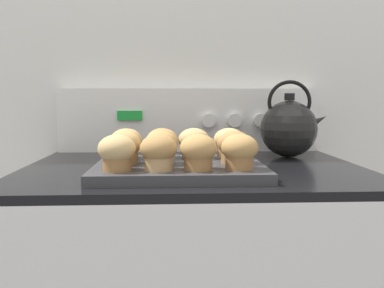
{
  "coord_description": "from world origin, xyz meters",
  "views": [
    {
      "loc": [
        -0.05,
        -0.66,
        1.05
      ],
      "look_at": [
        -0.01,
        0.21,
        0.95
      ],
      "focal_mm": 38.0,
      "sensor_mm": 36.0,
      "label": 1
    }
  ],
  "objects_px": {
    "muffin_r1_c0": "(124,147)",
    "muffin_r2_c2": "(194,143)",
    "muffin_r2_c0": "(126,143)",
    "tea_kettle": "(289,128)",
    "muffin_r2_c3": "(229,142)",
    "muffin_r1_c1": "(161,147)",
    "muffin_r2_c1": "(162,143)",
    "muffin_pan": "(179,169)",
    "muffin_r0_c0": "(117,152)",
    "muffin_r0_c2": "(200,152)",
    "muffin_r0_c1": "(159,152)",
    "muffin_r0_c3": "(240,151)",
    "muffin_r1_c3": "(234,146)"
  },
  "relations": [
    {
      "from": "muffin_r2_c1",
      "to": "tea_kettle",
      "type": "relative_size",
      "value": 0.35
    },
    {
      "from": "muffin_r2_c2",
      "to": "muffin_r2_c1",
      "type": "bearing_deg",
      "value": -179.72
    },
    {
      "from": "muffin_r2_c2",
      "to": "muffin_r0_c1",
      "type": "bearing_deg",
      "value": -115.77
    },
    {
      "from": "muffin_r2_c0",
      "to": "muffin_r2_c2",
      "type": "relative_size",
      "value": 1.0
    },
    {
      "from": "muffin_r0_c1",
      "to": "muffin_r2_c3",
      "type": "xyz_separation_m",
      "value": [
        0.16,
        0.16,
        0.0
      ]
    },
    {
      "from": "muffin_r1_c1",
      "to": "muffin_r2_c0",
      "type": "relative_size",
      "value": 1.0
    },
    {
      "from": "muffin_r1_c3",
      "to": "muffin_r2_c3",
      "type": "height_order",
      "value": "same"
    },
    {
      "from": "muffin_r0_c3",
      "to": "muffin_r2_c0",
      "type": "xyz_separation_m",
      "value": [
        -0.24,
        0.16,
        0.0
      ]
    },
    {
      "from": "muffin_r1_c0",
      "to": "muffin_r2_c1",
      "type": "height_order",
      "value": "same"
    },
    {
      "from": "muffin_r0_c0",
      "to": "muffin_r2_c1",
      "type": "xyz_separation_m",
      "value": [
        0.08,
        0.16,
        0.0
      ]
    },
    {
      "from": "muffin_r2_c0",
      "to": "muffin_r0_c3",
      "type": "bearing_deg",
      "value": -33.19
    },
    {
      "from": "muffin_r2_c3",
      "to": "muffin_r1_c1",
      "type": "bearing_deg",
      "value": -152.6
    },
    {
      "from": "muffin_r0_c2",
      "to": "muffin_r0_c1",
      "type": "bearing_deg",
      "value": 179.81
    },
    {
      "from": "muffin_r1_c0",
      "to": "muffin_r1_c3",
      "type": "relative_size",
      "value": 1.0
    },
    {
      "from": "muffin_r0_c0",
      "to": "muffin_r0_c1",
      "type": "height_order",
      "value": "same"
    },
    {
      "from": "muffin_r2_c2",
      "to": "muffin_r0_c3",
      "type": "bearing_deg",
      "value": -63.25
    },
    {
      "from": "muffin_r1_c3",
      "to": "muffin_r2_c2",
      "type": "relative_size",
      "value": 1.0
    },
    {
      "from": "muffin_r0_c2",
      "to": "muffin_r1_c0",
      "type": "xyz_separation_m",
      "value": [
        -0.16,
        0.08,
        0.0
      ]
    },
    {
      "from": "muffin_r2_c0",
      "to": "muffin_r2_c1",
      "type": "bearing_deg",
      "value": 1.81
    },
    {
      "from": "muffin_pan",
      "to": "muffin_r1_c3",
      "type": "bearing_deg",
      "value": -0.01
    },
    {
      "from": "muffin_r1_c3",
      "to": "muffin_r2_c3",
      "type": "distance_m",
      "value": 0.08
    },
    {
      "from": "muffin_r1_c0",
      "to": "muffin_r1_c1",
      "type": "xyz_separation_m",
      "value": [
        0.08,
        -0.0,
        0.0
      ]
    },
    {
      "from": "muffin_r0_c3",
      "to": "muffin_r1_c3",
      "type": "bearing_deg",
      "value": 89.45
    },
    {
      "from": "muffin_r0_c2",
      "to": "muffin_r1_c3",
      "type": "relative_size",
      "value": 1.0
    },
    {
      "from": "muffin_r1_c1",
      "to": "muffin_r2_c3",
      "type": "height_order",
      "value": "same"
    },
    {
      "from": "muffin_r0_c1",
      "to": "muffin_r2_c1",
      "type": "xyz_separation_m",
      "value": [
        0.0,
        0.16,
        0.0
      ]
    },
    {
      "from": "muffin_pan",
      "to": "muffin_r1_c3",
      "type": "distance_m",
      "value": 0.13
    },
    {
      "from": "muffin_r0_c2",
      "to": "muffin_r2_c3",
      "type": "bearing_deg",
      "value": 63.53
    },
    {
      "from": "muffin_r1_c0",
      "to": "muffin_r2_c2",
      "type": "relative_size",
      "value": 1.0
    },
    {
      "from": "muffin_r0_c2",
      "to": "muffin_r2_c0",
      "type": "xyz_separation_m",
      "value": [
        -0.16,
        0.16,
        0.0
      ]
    },
    {
      "from": "muffin_r0_c3",
      "to": "muffin_r0_c0",
      "type": "bearing_deg",
      "value": -179.03
    },
    {
      "from": "muffin_r0_c3",
      "to": "muffin_r0_c2",
      "type": "bearing_deg",
      "value": -177.0
    },
    {
      "from": "muffin_r0_c2",
      "to": "muffin_r2_c2",
      "type": "relative_size",
      "value": 1.0
    },
    {
      "from": "muffin_pan",
      "to": "muffin_r0_c0",
      "type": "bearing_deg",
      "value": -146.24
    },
    {
      "from": "muffin_r1_c3",
      "to": "muffin_r2_c1",
      "type": "relative_size",
      "value": 1.0
    },
    {
      "from": "muffin_r2_c0",
      "to": "tea_kettle",
      "type": "bearing_deg",
      "value": 20.21
    },
    {
      "from": "muffin_r1_c0",
      "to": "muffin_r2_c0",
      "type": "height_order",
      "value": "same"
    },
    {
      "from": "muffin_r0_c2",
      "to": "tea_kettle",
      "type": "xyz_separation_m",
      "value": [
        0.27,
        0.32,
        0.02
      ]
    },
    {
      "from": "muffin_r1_c0",
      "to": "muffin_r0_c3",
      "type": "bearing_deg",
      "value": -18.63
    },
    {
      "from": "muffin_pan",
      "to": "muffin_r0_c0",
      "type": "distance_m",
      "value": 0.15
    },
    {
      "from": "muffin_r1_c0",
      "to": "muffin_r0_c2",
      "type": "bearing_deg",
      "value": -28.14
    },
    {
      "from": "muffin_pan",
      "to": "muffin_r0_c1",
      "type": "relative_size",
      "value": 4.91
    },
    {
      "from": "muffin_r0_c1",
      "to": "tea_kettle",
      "type": "bearing_deg",
      "value": 42.35
    },
    {
      "from": "muffin_r0_c1",
      "to": "muffin_r0_c3",
      "type": "distance_m",
      "value": 0.16
    },
    {
      "from": "muffin_r0_c0",
      "to": "muffin_r0_c1",
      "type": "bearing_deg",
      "value": 0.12
    },
    {
      "from": "muffin_r0_c0",
      "to": "muffin_r2_c0",
      "type": "relative_size",
      "value": 1.0
    },
    {
      "from": "muffin_r0_c1",
      "to": "tea_kettle",
      "type": "relative_size",
      "value": 0.35
    },
    {
      "from": "muffin_r1_c1",
      "to": "muffin_r2_c2",
      "type": "bearing_deg",
      "value": 47.36
    },
    {
      "from": "muffin_r1_c3",
      "to": "muffin_r0_c1",
      "type": "bearing_deg",
      "value": -153.09
    },
    {
      "from": "muffin_r2_c0",
      "to": "muffin_r2_c3",
      "type": "distance_m",
      "value": 0.24
    }
  ]
}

